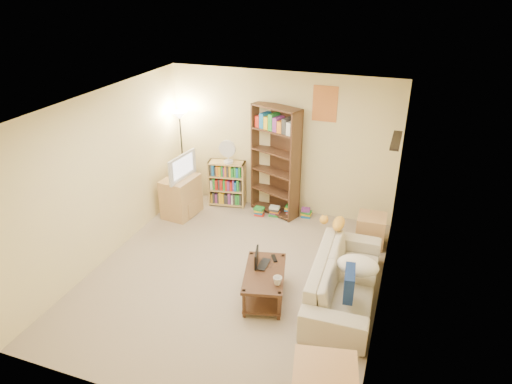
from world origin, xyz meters
TOP-DOWN VIEW (x-y plane):
  - room at (0.00, 0.01)m, footprint 4.50×4.54m
  - sofa at (1.55, 0.05)m, footprint 2.08×0.90m
  - navy_pillow at (1.66, -0.39)m, footprint 0.17×0.40m
  - cream_blanket at (1.70, 0.10)m, footprint 0.55×0.39m
  - tabby_cat at (1.27, 0.83)m, footprint 0.47×0.18m
  - coffee_table at (0.56, -0.30)m, footprint 0.72×1.02m
  - laptop at (0.54, -0.16)m, footprint 0.29×0.19m
  - laptop_screen at (0.41, -0.19)m, footprint 0.08×0.30m
  - mug at (0.79, -0.49)m, footprint 0.16×0.16m
  - tv_remote at (0.59, 0.02)m, footprint 0.13×0.17m
  - tv_stand at (-1.58, 1.42)m, footprint 0.55×0.71m
  - television at (-1.58, 1.42)m, footprint 0.79×0.27m
  - tall_bookshelf at (-0.04, 2.05)m, footprint 0.93×0.60m
  - short_bookshelf at (-0.96, 2.05)m, footprint 0.70×0.37m
  - desk_fan at (-0.91, 2.01)m, footprint 0.30×0.17m
  - floor_lamp at (-1.80, 1.97)m, footprint 0.29×0.29m
  - side_table at (1.72, 1.54)m, footprint 0.45×0.45m
  - book_stacks at (0.16, 1.95)m, footprint 0.99×0.35m

SIDE VIEW (x-z plane):
  - book_stacks at x=0.16m, z-range -0.02..0.20m
  - side_table at x=1.72m, z-range 0.00..0.50m
  - coffee_table at x=0.56m, z-range 0.06..0.47m
  - sofa at x=1.55m, z-range 0.00..0.60m
  - tv_stand at x=-1.58m, z-range 0.00..0.71m
  - tv_remote at x=0.59m, z-range 0.41..0.43m
  - laptop at x=0.54m, z-range 0.41..0.44m
  - short_bookshelf at x=-0.96m, z-range 0.00..0.85m
  - mug at x=0.79m, z-range 0.41..0.52m
  - cream_blanket at x=1.70m, z-range 0.39..0.63m
  - laptop_screen at x=0.41m, z-range 0.43..0.64m
  - navy_pillow at x=1.66m, z-range 0.39..0.75m
  - tabby_cat at x=1.27m, z-range 0.60..0.76m
  - television at x=-1.58m, z-range 0.71..1.15m
  - tall_bookshelf at x=-0.04m, z-range 0.06..2.02m
  - desk_fan at x=-0.91m, z-range 0.87..1.30m
  - floor_lamp at x=-1.80m, z-range 0.51..2.24m
  - room at x=0.00m, z-range 0.36..2.88m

